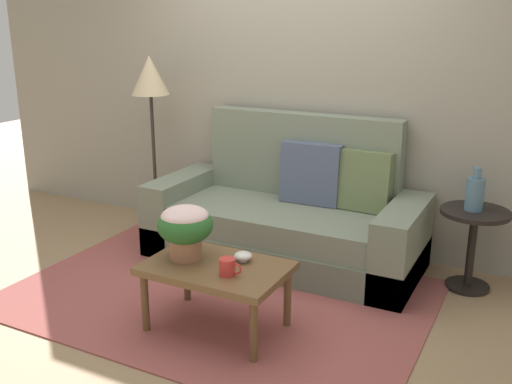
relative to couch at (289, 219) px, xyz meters
The scene contains 11 objects.
ground_plane 0.95m from the couch, 99.65° to the right, with size 14.00×14.00×0.00m, color #997A56.
wall_back 1.19m from the couch, 107.45° to the left, with size 6.40×0.12×2.82m, color gray.
area_rug 0.90m from the couch, 100.21° to the right, with size 2.78×1.91×0.01m, color #994C47.
couch is the anchor object (origin of this frame).
coffee_table 1.21m from the couch, 86.72° to the right, with size 0.85×0.55×0.42m.
side_table 1.35m from the couch, ahead, with size 0.47×0.47×0.58m.
floor_lamp 1.61m from the couch, behind, with size 0.32×0.32×1.54m.
potted_plant 1.24m from the couch, 97.03° to the right, with size 0.34×0.34×0.33m.
coffee_mug 1.32m from the couch, 81.11° to the right, with size 0.14×0.09×0.10m.
snack_bowl 1.11m from the couch, 80.26° to the right, with size 0.11×0.11×0.06m.
table_vase 1.39m from the couch, ahead, with size 0.12×0.12×0.30m.
Camera 1 is at (1.91, -3.07, 1.84)m, focal length 41.06 mm.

